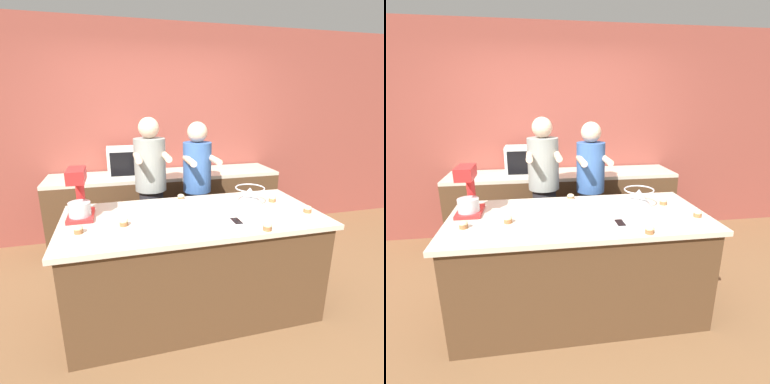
{
  "view_description": "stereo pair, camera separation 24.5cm",
  "coord_description": "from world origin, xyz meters",
  "views": [
    {
      "loc": [
        -0.59,
        -2.22,
        1.78
      ],
      "look_at": [
        0.0,
        0.05,
        1.07
      ],
      "focal_mm": 28.0,
      "sensor_mm": 36.0,
      "label": 1
    },
    {
      "loc": [
        -0.35,
        -2.27,
        1.78
      ],
      "look_at": [
        0.0,
        0.05,
        1.07
      ],
      "focal_mm": 28.0,
      "sensor_mm": 36.0,
      "label": 2
    }
  ],
  "objects": [
    {
      "name": "cell_phone",
      "position": [
        0.28,
        -0.24,
        0.89
      ],
      "size": [
        0.07,
        0.14,
        0.01
      ],
      "color": "silver",
      "rests_on": "island_counter"
    },
    {
      "name": "cupcake_5",
      "position": [
        -0.56,
        -0.09,
        0.92
      ],
      "size": [
        0.07,
        0.07,
        0.06
      ],
      "color": "#9E6038",
      "rests_on": "island_counter"
    },
    {
      "name": "person_left",
      "position": [
        -0.25,
        0.77,
        0.87
      ],
      "size": [
        0.33,
        0.5,
        1.64
      ],
      "color": "#232328",
      "rests_on": "ground_plane"
    },
    {
      "name": "cupcake_2",
      "position": [
        -0.02,
        0.39,
        0.92
      ],
      "size": [
        0.07,
        0.07,
        0.06
      ],
      "color": "#9E6038",
      "rests_on": "island_counter"
    },
    {
      "name": "person_right",
      "position": [
        0.24,
        0.77,
        0.84
      ],
      "size": [
        0.32,
        0.49,
        1.58
      ],
      "color": "#33384C",
      "rests_on": "ground_plane"
    },
    {
      "name": "stand_mixer",
      "position": [
        -0.89,
        0.16,
        1.06
      ],
      "size": [
        0.2,
        0.3,
        0.4
      ],
      "color": "red",
      "rests_on": "island_counter"
    },
    {
      "name": "mixing_bowl",
      "position": [
        0.54,
        0.1,
        0.98
      ],
      "size": [
        0.26,
        0.26,
        0.17
      ],
      "color": "#BCBCC1",
      "rests_on": "island_counter"
    },
    {
      "name": "island_counter",
      "position": [
        0.0,
        0.0,
        0.45
      ],
      "size": [
        2.1,
        0.98,
        0.89
      ],
      "color": "#4C331E",
      "rests_on": "ground_plane"
    },
    {
      "name": "cupcake_1",
      "position": [
        -0.88,
        -0.15,
        0.92
      ],
      "size": [
        0.07,
        0.07,
        0.06
      ],
      "color": "#9E6038",
      "rests_on": "island_counter"
    },
    {
      "name": "baking_tray",
      "position": [
        -0.15,
        0.2,
        0.91
      ],
      "size": [
        0.35,
        0.26,
        0.04
      ],
      "color": "silver",
      "rests_on": "island_counter"
    },
    {
      "name": "cupcake_0",
      "position": [
        0.79,
        0.14,
        0.92
      ],
      "size": [
        0.07,
        0.07,
        0.06
      ],
      "color": "#9E6038",
      "rests_on": "island_counter"
    },
    {
      "name": "cupcake_3",
      "position": [
        0.44,
        -0.43,
        0.92
      ],
      "size": [
        0.07,
        0.07,
        0.06
      ],
      "color": "#9E6038",
      "rests_on": "island_counter"
    },
    {
      "name": "back_wall",
      "position": [
        0.0,
        1.72,
        1.35
      ],
      "size": [
        10.0,
        0.06,
        2.7
      ],
      "color": "brown",
      "rests_on": "ground_plane"
    },
    {
      "name": "microwave_oven",
      "position": [
        -0.45,
        1.37,
        1.09
      ],
      "size": [
        0.46,
        0.33,
        0.34
      ],
      "color": "silver",
      "rests_on": "back_counter"
    },
    {
      "name": "ground_plane",
      "position": [
        0.0,
        0.0,
        0.0
      ],
      "size": [
        16.0,
        16.0,
        0.0
      ],
      "primitive_type": "plane",
      "color": "brown"
    },
    {
      "name": "cupcake_4",
      "position": [
        0.94,
        -0.19,
        0.92
      ],
      "size": [
        0.07,
        0.07,
        0.06
      ],
      "color": "#9E6038",
      "rests_on": "island_counter"
    },
    {
      "name": "back_counter",
      "position": [
        0.0,
        1.37,
        0.46
      ],
      "size": [
        2.8,
        0.6,
        0.92
      ],
      "color": "#4C331E",
      "rests_on": "ground_plane"
    }
  ]
}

